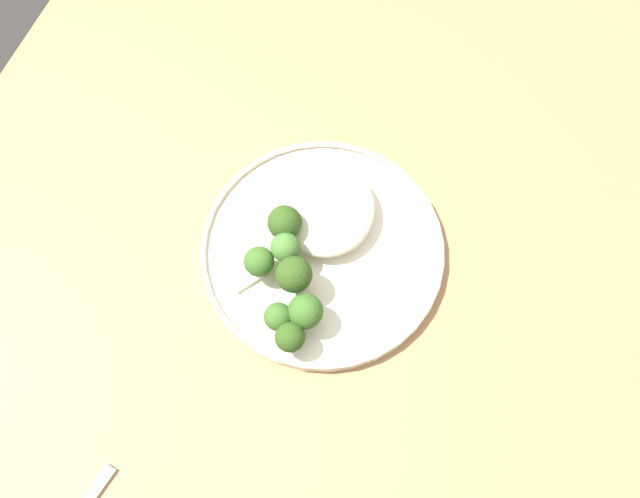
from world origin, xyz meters
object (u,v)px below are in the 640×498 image
object	(u,v)px
seared_scallop_center_golden	(324,234)
broccoli_floret_split_head	(305,312)
dinner_plate	(320,253)
broccoli_floret_tall_stalk	(290,337)
seared_scallop_large_seared	(301,217)
broccoli_floret_near_rim	(259,262)
seared_scallop_left_edge	(340,216)
broccoli_floret_left_leaning	(286,248)
broccoli_floret_front_edge	(278,317)
broccoli_floret_rear_charred	(286,221)
broccoli_floret_right_tilted	(294,275)
seared_scallop_half_hidden	(327,198)

from	to	relation	value
seared_scallop_center_golden	broccoli_floret_split_head	size ratio (longest dim) A/B	0.69
dinner_plate	broccoli_floret_tall_stalk	distance (m)	0.12
seared_scallop_large_seared	broccoli_floret_near_rim	distance (m)	0.08
seared_scallop_left_edge	broccoli_floret_left_leaning	size ratio (longest dim) A/B	0.53
broccoli_floret_front_edge	broccoli_floret_split_head	size ratio (longest dim) A/B	0.86
broccoli_floret_near_rim	broccoli_floret_rear_charred	world-z (taller)	broccoli_floret_rear_charred
broccoli_floret_right_tilted	broccoli_floret_rear_charred	xyz separation A→B (m)	(0.06, 0.03, 0.00)
seared_scallop_left_edge	broccoli_floret_right_tilted	distance (m)	0.10
seared_scallop_half_hidden	seared_scallop_center_golden	bearing A→B (deg)	-163.54
seared_scallop_large_seared	dinner_plate	bearing A→B (deg)	-130.02
seared_scallop_left_edge	broccoli_floret_front_edge	distance (m)	0.15
seared_scallop_center_golden	seared_scallop_half_hidden	size ratio (longest dim) A/B	1.48
broccoli_floret_rear_charred	seared_scallop_left_edge	bearing A→B (deg)	-53.14
seared_scallop_half_hidden	seared_scallop_large_seared	distance (m)	0.04
broccoli_floret_near_rim	broccoli_floret_tall_stalk	size ratio (longest dim) A/B	1.05
seared_scallop_left_edge	broccoli_floret_near_rim	bearing A→B (deg)	145.46
dinner_plate	broccoli_floret_rear_charred	world-z (taller)	broccoli_floret_rear_charred
broccoli_floret_right_tilted	broccoli_floret_rear_charred	world-z (taller)	same
broccoli_floret_near_rim	broccoli_floret_left_leaning	bearing A→B (deg)	-44.96
seared_scallop_large_seared	broccoli_floret_tall_stalk	distance (m)	0.15
dinner_plate	broccoli_floret_right_tilted	world-z (taller)	broccoli_floret_right_tilted
broccoli_floret_front_edge	broccoli_floret_left_leaning	world-z (taller)	broccoli_floret_left_leaning
seared_scallop_large_seared	broccoli_floret_near_rim	bearing A→B (deg)	164.44
broccoli_floret_front_edge	broccoli_floret_near_rim	world-z (taller)	broccoli_floret_near_rim
seared_scallop_left_edge	broccoli_floret_rear_charred	distance (m)	0.07
broccoli_floret_split_head	seared_scallop_large_seared	bearing A→B (deg)	23.50
seared_scallop_center_golden	broccoli_floret_right_tilted	bearing A→B (deg)	171.34
seared_scallop_half_hidden	broccoli_floret_left_leaning	bearing A→B (deg)	168.86
broccoli_floret_right_tilted	seared_scallop_half_hidden	bearing A→B (deg)	1.60
seared_scallop_left_edge	broccoli_floret_rear_charred	xyz separation A→B (m)	(-0.04, 0.05, 0.03)
broccoli_floret_tall_stalk	seared_scallop_left_edge	bearing A→B (deg)	-0.03
broccoli_floret_right_tilted	broccoli_floret_left_leaning	size ratio (longest dim) A/B	1.06
seared_scallop_large_seared	broccoli_floret_rear_charred	xyz separation A→B (m)	(-0.02, 0.01, 0.03)
broccoli_floret_rear_charred	broccoli_floret_tall_stalk	size ratio (longest dim) A/B	1.31
broccoli_floret_left_leaning	broccoli_floret_rear_charred	size ratio (longest dim) A/B	0.94
seared_scallop_half_hidden	broccoli_floret_front_edge	xyz separation A→B (m)	(-0.16, -0.00, 0.02)
seared_scallop_left_edge	seared_scallop_center_golden	bearing A→B (deg)	160.54
seared_scallop_left_edge	broccoli_floret_split_head	distance (m)	0.13
broccoli_floret_tall_stalk	broccoli_floret_near_rim	bearing A→B (deg)	43.08
seared_scallop_center_golden	broccoli_floret_tall_stalk	world-z (taller)	broccoli_floret_tall_stalk
seared_scallop_left_edge	broccoli_floret_right_tilted	xyz separation A→B (m)	(-0.10, 0.02, 0.03)
seared_scallop_large_seared	broccoli_floret_near_rim	world-z (taller)	broccoli_floret_near_rim
broccoli_floret_right_tilted	broccoli_floret_near_rim	size ratio (longest dim) A/B	1.25
seared_scallop_half_hidden	broccoli_floret_left_leaning	world-z (taller)	broccoli_floret_left_leaning
broccoli_floret_rear_charred	dinner_plate	bearing A→B (deg)	-99.51
broccoli_floret_tall_stalk	broccoli_floret_rear_charred	bearing A→B (deg)	23.33
seared_scallop_large_seared	broccoli_floret_split_head	size ratio (longest dim) A/B	0.63
seared_scallop_center_golden	broccoli_floret_right_tilted	world-z (taller)	broccoli_floret_right_tilted
broccoli_floret_near_rim	broccoli_floret_tall_stalk	distance (m)	0.09
seared_scallop_center_golden	broccoli_floret_rear_charred	size ratio (longest dim) A/B	0.58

